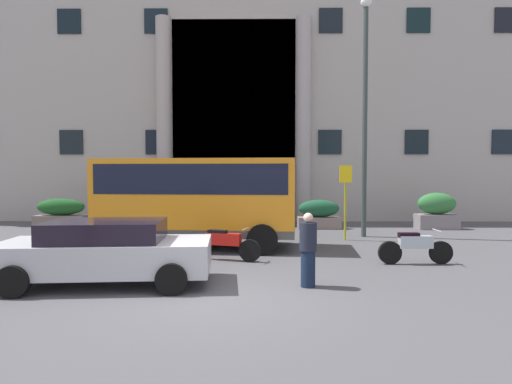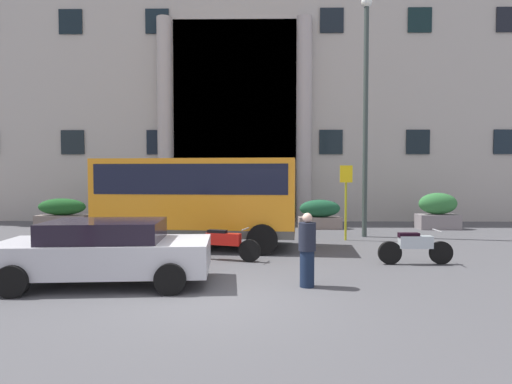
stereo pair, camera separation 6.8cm
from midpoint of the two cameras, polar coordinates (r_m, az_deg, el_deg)
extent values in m
cube|color=#49494C|center=(8.29, -5.12, -14.36)|extent=(80.00, 64.00, 0.12)
cube|color=#A9A39B|center=(26.26, -1.10, 16.94)|extent=(42.65, 9.00, 17.87)
cube|color=black|center=(21.17, -2.79, 9.53)|extent=(6.07, 0.12, 9.94)
cylinder|color=#ABA29D|center=(21.34, -12.12, 9.42)|extent=(0.73, 0.73, 9.94)
cylinder|color=#A89F9D|center=(20.93, 6.63, 9.60)|extent=(0.73, 0.73, 9.94)
cube|color=black|center=(22.92, -23.46, 6.19)|extent=(1.14, 0.08, 1.20)
cube|color=black|center=(21.53, -12.99, 6.58)|extent=(1.14, 0.08, 1.20)
cube|color=black|center=(21.20, 10.18, 6.67)|extent=(1.14, 0.08, 1.20)
cube|color=black|center=(22.30, 21.13, 6.33)|extent=(1.14, 0.08, 1.20)
cube|color=black|center=(24.11, 30.73, 5.85)|extent=(1.14, 0.08, 1.20)
cube|color=black|center=(24.06, -23.71, 20.33)|extent=(1.14, 0.08, 1.20)
cube|color=black|center=(22.75, -13.13, 21.56)|extent=(1.14, 0.08, 1.20)
cube|color=black|center=(22.44, 10.30, 21.86)|extent=(1.14, 0.08, 1.20)
cube|color=black|center=(23.47, 21.36, 20.85)|extent=(1.14, 0.08, 1.20)
cube|color=black|center=(25.20, 31.03, 19.35)|extent=(1.14, 0.08, 1.20)
cube|color=orange|center=(13.57, -7.73, -0.59)|extent=(6.36, 2.77, 2.36)
cube|color=black|center=(13.55, -7.75, 1.78)|extent=(5.99, 2.77, 0.90)
cube|color=black|center=(13.17, 5.18, 0.92)|extent=(0.23, 1.87, 1.12)
cube|color=#4C4B46|center=(13.66, -7.71, -5.04)|extent=(6.36, 2.81, 0.24)
cylinder|color=black|center=(14.44, 1.76, -5.10)|extent=(0.92, 0.36, 0.90)
cylinder|color=black|center=(12.24, 1.01, -6.45)|extent=(0.92, 0.36, 0.90)
cylinder|color=black|center=(15.37, -14.62, -4.72)|extent=(0.92, 0.36, 0.90)
cylinder|color=black|center=(13.32, -17.99, -5.84)|extent=(0.92, 0.36, 0.90)
cylinder|color=#9E9C1B|center=(15.22, 12.17, -1.55)|extent=(0.08, 0.08, 2.60)
cube|color=yellow|center=(15.16, 12.23, 2.40)|extent=(0.44, 0.03, 0.60)
cube|color=slate|center=(19.70, 23.44, -3.69)|extent=(1.70, 0.86, 0.63)
ellipsoid|color=#2F6E35|center=(19.64, 23.48, -1.45)|extent=(1.64, 0.77, 0.92)
cube|color=#6C615D|center=(20.27, -24.64, -3.65)|extent=(2.17, 0.75, 0.56)
ellipsoid|color=#1A4E1F|center=(20.21, -24.67, -1.83)|extent=(2.09, 0.68, 0.73)
cube|color=gray|center=(18.53, -1.63, -4.03)|extent=(2.09, 0.73, 0.53)
ellipsoid|color=#225F25|center=(18.46, -1.63, -1.53)|extent=(2.00, 0.66, 1.09)
cube|color=gray|center=(18.40, 8.72, -4.15)|extent=(1.82, 0.76, 0.50)
ellipsoid|color=#1B5031|center=(18.34, 8.73, -2.21)|extent=(1.74, 0.68, 0.75)
cube|color=#B6B7BD|center=(9.55, -19.48, -8.18)|extent=(4.47, 2.07, 0.66)
cube|color=black|center=(9.47, -19.52, -4.95)|extent=(2.46, 1.72, 0.42)
cylinder|color=black|center=(10.17, -9.92, -9.10)|extent=(0.63, 0.25, 0.62)
cylinder|color=black|center=(8.47, -11.28, -11.45)|extent=(0.63, 0.25, 0.62)
cylinder|color=black|center=(10.90, -25.74, -8.52)|extent=(0.63, 0.25, 0.62)
cylinder|color=black|center=(9.34, -29.89, -10.42)|extent=(0.63, 0.25, 0.62)
cylinder|color=black|center=(11.32, -0.69, -7.95)|extent=(0.60, 0.27, 0.60)
cylinder|color=black|center=(11.86, -7.64, -7.49)|extent=(0.61, 0.29, 0.60)
cube|color=red|center=(11.52, -4.25, -6.35)|extent=(0.99, 0.51, 0.32)
cube|color=black|center=(11.56, -5.09, -5.43)|extent=(0.56, 0.34, 0.12)
cylinder|color=#A5A5A8|center=(11.26, -1.27, -5.01)|extent=(0.19, 0.54, 0.03)
cylinder|color=black|center=(12.04, 23.88, -7.52)|extent=(0.60, 0.11, 0.60)
cylinder|color=black|center=(11.57, 17.81, -7.83)|extent=(0.60, 0.13, 0.60)
cube|color=#ABB6BD|center=(11.74, 20.93, -6.34)|extent=(0.85, 0.25, 0.32)
cube|color=black|center=(11.65, 20.11, -5.50)|extent=(0.52, 0.21, 0.12)
cylinder|color=#A5A5A8|center=(11.91, 23.46, -4.80)|extent=(0.04, 0.55, 0.03)
cylinder|color=#131F36|center=(8.93, 7.14, -10.25)|extent=(0.30, 0.30, 0.76)
cylinder|color=black|center=(8.81, 7.16, -6.00)|extent=(0.36, 0.36, 0.58)
sphere|color=beige|center=(8.76, 7.17, -3.47)|extent=(0.20, 0.20, 0.20)
cylinder|color=#323D3A|center=(16.33, 14.70, 9.00)|extent=(0.18, 0.18, 8.47)
sphere|color=white|center=(17.41, 14.86, 23.59)|extent=(0.40, 0.40, 0.40)
camera|label=1|loc=(0.03, -89.84, 0.01)|focal=29.59mm
camera|label=2|loc=(0.03, 90.16, -0.01)|focal=29.59mm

